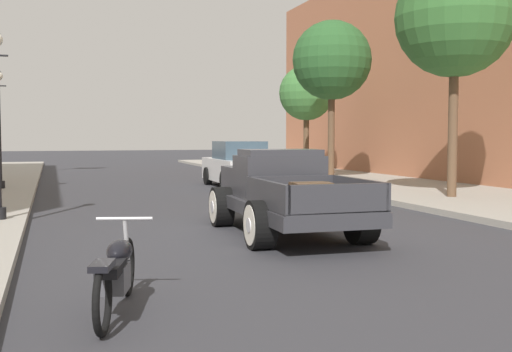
% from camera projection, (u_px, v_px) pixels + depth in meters
% --- Properties ---
extents(ground_plane, '(140.00, 140.00, 0.00)m').
position_uv_depth(ground_plane, '(269.00, 230.00, 12.01)').
color(ground_plane, '#333338').
extents(hotrod_truck_gunmetal, '(2.29, 4.99, 1.58)m').
position_uv_depth(hotrod_truck_gunmetal, '(281.00, 193.00, 11.74)').
color(hotrod_truck_gunmetal, '#333338').
rests_on(hotrod_truck_gunmetal, ground).
extents(motorcycle_parked, '(0.78, 2.06, 0.93)m').
position_uv_depth(motorcycle_parked, '(116.00, 271.00, 6.35)').
color(motorcycle_parked, black).
rests_on(motorcycle_parked, ground).
extents(car_background_white, '(1.93, 4.33, 1.65)m').
position_uv_depth(car_background_white, '(238.00, 166.00, 22.28)').
color(car_background_white, silver).
rests_on(car_background_white, ground).
extents(street_tree_nearest, '(3.27, 3.27, 6.56)m').
position_uv_depth(street_tree_nearest, '(455.00, 18.00, 16.90)').
color(street_tree_nearest, brown).
rests_on(street_tree_nearest, sidewalk_right).
extents(street_tree_second, '(3.06, 3.06, 6.14)m').
position_uv_depth(street_tree_second, '(332.00, 61.00, 23.87)').
color(street_tree_second, brown).
rests_on(street_tree_second, sidewalk_right).
extents(street_tree_third, '(2.53, 2.53, 4.93)m').
position_uv_depth(street_tree_third, '(306.00, 94.00, 28.43)').
color(street_tree_third, brown).
rests_on(street_tree_third, sidewalk_right).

